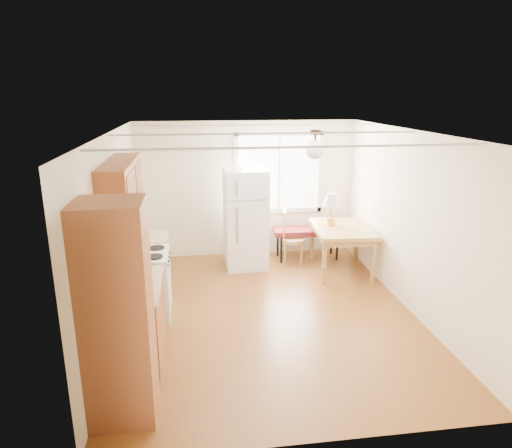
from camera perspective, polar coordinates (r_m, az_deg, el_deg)
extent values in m
cube|color=#603313|center=(6.53, 1.53, -11.03)|extent=(4.60, 5.60, 0.12)
cube|color=white|center=(5.83, 1.71, 11.39)|extent=(4.60, 5.60, 0.12)
cube|color=#FFF2CB|center=(8.47, -1.18, 4.34)|extent=(4.60, 0.10, 2.50)
cube|color=#FFF2CB|center=(3.79, 7.96, -11.23)|extent=(4.60, 0.10, 2.50)
cube|color=#FFF2CB|center=(6.07, -17.34, -1.18)|extent=(0.10, 5.60, 2.50)
cube|color=#FFF2CB|center=(6.68, 18.79, 0.24)|extent=(0.10, 5.60, 2.50)
cube|color=brown|center=(4.40, -16.94, -10.70)|extent=(0.60, 0.60, 2.10)
cube|color=brown|center=(5.56, -14.87, -11.80)|extent=(0.60, 1.10, 0.86)
cube|color=tan|center=(5.36, -15.11, -7.54)|extent=(0.62, 1.14, 0.04)
cube|color=white|center=(6.49, -13.63, -7.32)|extent=(0.65, 0.76, 0.90)
cube|color=brown|center=(7.19, -13.27, -5.10)|extent=(0.60, 0.60, 0.86)
cube|color=brown|center=(5.76, -16.44, 4.14)|extent=(0.33, 1.60, 0.70)
cube|color=white|center=(8.48, 2.88, 6.41)|extent=(1.50, 0.02, 1.35)
cylinder|color=#301E15|center=(6.37, 7.44, 11.32)|extent=(0.14, 0.14, 0.06)
cylinder|color=#301E15|center=(6.38, 7.41, 10.42)|extent=(0.03, 0.03, 0.16)
sphere|color=white|center=(6.40, 7.36, 9.17)|extent=(0.26, 0.26, 0.26)
cube|color=white|center=(7.92, -1.32, 0.67)|extent=(0.74, 0.74, 1.74)
cube|color=gray|center=(7.47, -1.03, 2.97)|extent=(0.72, 0.02, 0.02)
cube|color=gray|center=(7.50, -2.36, 1.15)|extent=(0.03, 0.03, 1.04)
cube|color=#581418|center=(8.44, 6.46, -0.88)|extent=(1.27, 0.54, 0.10)
cylinder|color=black|center=(8.25, 3.18, -3.29)|extent=(0.04, 0.04, 0.48)
cylinder|color=black|center=(8.51, 10.10, -2.92)|extent=(0.04, 0.04, 0.48)
cylinder|color=black|center=(8.58, 2.73, -2.52)|extent=(0.04, 0.04, 0.48)
cylinder|color=black|center=(8.82, 9.42, -2.19)|extent=(0.04, 0.04, 0.48)
cube|color=#A17A3E|center=(7.87, 10.73, -0.59)|extent=(1.05, 1.33, 0.06)
cube|color=#A17A3E|center=(7.89, 10.70, -1.14)|extent=(0.94, 1.22, 0.10)
cylinder|color=#A17A3E|center=(7.39, 8.53, -4.80)|extent=(0.07, 0.07, 0.73)
cylinder|color=#A17A3E|center=(7.59, 14.50, -4.59)|extent=(0.07, 0.07, 0.73)
cylinder|color=#A17A3E|center=(8.42, 7.06, -2.10)|extent=(0.07, 0.07, 0.73)
cylinder|color=#A17A3E|center=(8.60, 12.33, -1.98)|extent=(0.07, 0.07, 0.73)
cylinder|color=#A17A3E|center=(8.23, 4.71, -1.95)|extent=(0.42, 0.42, 0.05)
cylinder|color=#A17A3E|center=(8.16, 3.66, -3.68)|extent=(0.04, 0.04, 0.43)
cylinder|color=#A17A3E|center=(8.17, 5.69, -3.73)|extent=(0.04, 0.04, 0.43)
cylinder|color=#A17A3E|center=(8.44, 3.70, -3.02)|extent=(0.04, 0.04, 0.43)
cylinder|color=#A17A3E|center=(8.44, 5.66, -3.06)|extent=(0.04, 0.04, 0.43)
cylinder|color=gold|center=(7.91, 9.34, 0.28)|extent=(0.15, 0.15, 0.13)
cylinder|color=gold|center=(7.86, 9.40, 1.48)|extent=(0.03, 0.03, 0.21)
cone|color=silver|center=(7.81, 9.47, 3.00)|extent=(0.32, 0.32, 0.21)
cube|color=black|center=(5.05, -15.92, -8.38)|extent=(0.23, 0.25, 0.08)
cube|color=black|center=(4.91, -16.21, -6.96)|extent=(0.18, 0.10, 0.27)
cylinder|color=black|center=(5.06, -15.94, -7.17)|extent=(0.13, 0.13, 0.11)
cylinder|color=red|center=(5.75, -15.91, -4.83)|extent=(0.12, 0.12, 0.17)
sphere|color=red|center=(5.72, -15.99, -3.76)|extent=(0.06, 0.06, 0.06)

